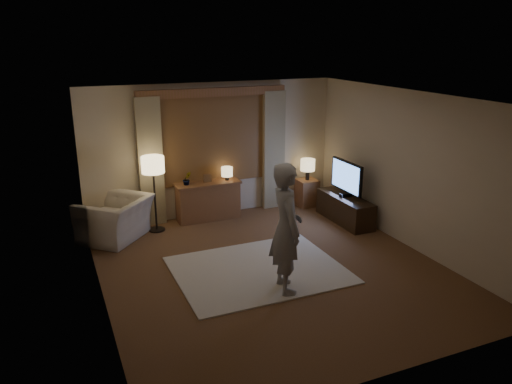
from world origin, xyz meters
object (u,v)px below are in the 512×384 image
armchair (115,219)px  person (286,228)px  tv_stand (345,209)px  sideboard (208,202)px  side_table (307,193)px

armchair → person: size_ratio=0.62×
tv_stand → person: size_ratio=0.77×
armchair → tv_stand: (4.17, -0.85, -0.12)m
sideboard → side_table: size_ratio=2.14×
side_table → person: person is taller
tv_stand → person: 3.09m
sideboard → armchair: (-1.80, -0.32, 0.02)m
armchair → tv_stand: size_ratio=0.81×
sideboard → tv_stand: bearing=-26.3°
person → tv_stand: bearing=-40.2°
armchair → side_table: bearing=136.2°
side_table → person: 3.78m
armchair → side_table: 3.96m
sideboard → side_table: bearing=-1.3°
side_table → sideboard: bearing=178.7°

